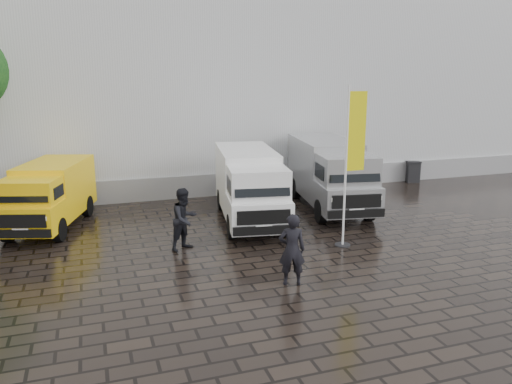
% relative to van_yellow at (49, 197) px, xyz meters
% --- Properties ---
extents(ground, '(120.00, 120.00, 0.00)m').
position_rel_van_yellow_xyz_m(ground, '(8.04, -5.14, -1.13)').
color(ground, black).
rests_on(ground, ground).
extents(exhibition_hall, '(44.00, 16.00, 12.00)m').
position_rel_van_yellow_xyz_m(exhibition_hall, '(10.04, 10.86, 4.87)').
color(exhibition_hall, silver).
rests_on(exhibition_hall, ground).
extents(hall_plinth, '(44.00, 0.15, 1.00)m').
position_rel_van_yellow_xyz_m(hall_plinth, '(10.04, 2.81, -0.63)').
color(hall_plinth, gray).
rests_on(hall_plinth, ground).
extents(van_yellow, '(3.23, 5.23, 2.26)m').
position_rel_van_yellow_xyz_m(van_yellow, '(0.00, 0.00, 0.00)').
color(van_yellow, yellow).
rests_on(van_yellow, ground).
extents(van_white, '(2.95, 6.25, 2.60)m').
position_rel_van_yellow_xyz_m(van_white, '(6.97, -1.55, 0.17)').
color(van_white, white).
rests_on(van_white, ground).
extents(van_silver, '(3.09, 6.54, 2.72)m').
position_rel_van_yellow_xyz_m(van_silver, '(10.65, -0.73, 0.23)').
color(van_silver, '#ABACB0').
rests_on(van_silver, ground).
extents(flagpole, '(0.88, 0.50, 5.07)m').
position_rel_van_yellow_xyz_m(flagpole, '(9.15, -5.08, 1.71)').
color(flagpole, black).
rests_on(flagpole, ground).
extents(wheelie_bin, '(0.83, 0.83, 1.07)m').
position_rel_van_yellow_xyz_m(wheelie_bin, '(16.99, 2.45, -0.59)').
color(wheelie_bin, black).
rests_on(wheelie_bin, ground).
extents(person_front, '(0.79, 0.63, 1.91)m').
position_rel_van_yellow_xyz_m(person_front, '(6.24, -7.37, -0.17)').
color(person_front, black).
rests_on(person_front, ground).
extents(person_tent, '(1.20, 1.14, 1.96)m').
position_rel_van_yellow_xyz_m(person_tent, '(4.12, -3.80, -0.15)').
color(person_tent, black).
rests_on(person_tent, ground).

